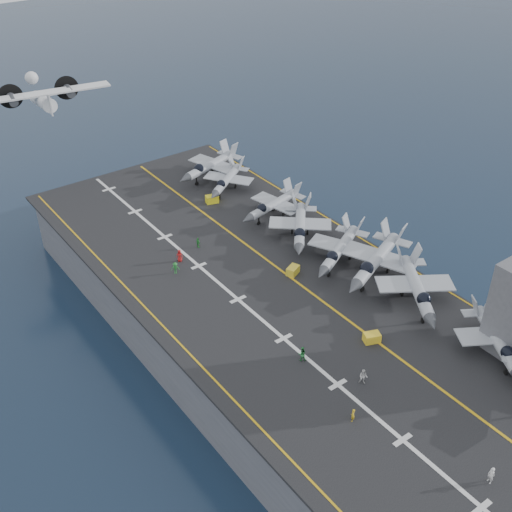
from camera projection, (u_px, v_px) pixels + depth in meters
ground at (272, 340)px, 95.84m from camera, size 500.00×500.00×0.00m
hull at (272, 314)px, 93.07m from camera, size 36.00×90.00×10.00m
flight_deck at (273, 285)px, 90.20m from camera, size 38.00×92.00×0.40m
foul_line at (289, 277)px, 91.56m from camera, size 0.35×90.00×0.02m
landing_centerline at (238, 299)px, 87.11m from camera, size 0.50×90.00×0.02m
deck_edge_port at (167, 330)px, 81.67m from camera, size 0.25×90.00×0.02m
deck_edge_stbd at (367, 242)px, 99.23m from camera, size 0.25×90.00×0.02m
fighter_jet_1 at (496, 338)px, 76.95m from camera, size 14.69×16.19×4.68m
fighter_jet_2 at (417, 286)px, 85.18m from camera, size 17.20×18.61×5.38m
fighter_jet_3 at (377, 258)px, 90.40m from camera, size 19.19×16.21×5.66m
fighter_jet_4 at (340, 248)px, 93.27m from camera, size 17.23×15.09×5.02m
fighter_jet_5 at (300, 225)px, 98.73m from camera, size 16.86×17.34×5.05m
fighter_jet_6 at (274, 204)px, 104.80m from camera, size 14.76×11.34×4.60m
fighter_jet_7 at (227, 179)px, 112.44m from camera, size 15.48×14.39×4.47m
fighter_jet_8 at (211, 164)px, 116.70m from camera, size 16.80×13.51×5.08m
tow_cart_a at (372, 338)px, 79.64m from camera, size 2.35×1.95×1.20m
tow_cart_b at (293, 270)px, 91.85m from camera, size 2.33×1.96×1.19m
tow_cart_c at (212, 199)px, 109.59m from camera, size 2.42×1.92×1.27m
crew_1 at (353, 415)px, 68.75m from camera, size 1.21×1.11×1.67m
crew_2 at (302, 354)px, 76.59m from camera, size 1.44×1.31×2.00m
crew_3 at (175, 268)px, 91.81m from camera, size 1.30×1.15×1.82m
crew_4 at (198, 243)px, 97.59m from camera, size 0.73×1.05×1.71m
crew_5 at (180, 256)px, 94.36m from camera, size 1.39×1.30×1.93m
crew_6 at (491, 475)px, 62.12m from camera, size 1.05×1.35×2.00m
crew_7 at (363, 377)px, 73.35m from camera, size 1.33×1.45×2.01m
transport_plane at (43, 101)px, 113.06m from camera, size 26.47×20.17×5.70m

